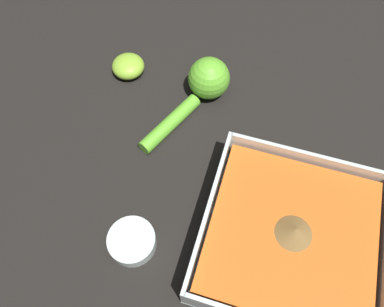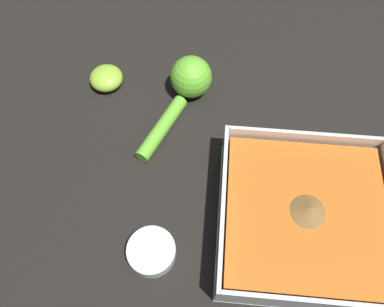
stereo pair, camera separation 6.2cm
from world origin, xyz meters
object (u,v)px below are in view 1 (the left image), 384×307
object	(u,v)px
lemon_squeezer	(203,86)
lemon_half	(128,66)
square_dish	(290,238)
spice_bowl	(132,241)

from	to	relation	value
lemon_squeezer	lemon_half	distance (m)	0.16
square_dish	lemon_half	distance (m)	0.44
spice_bowl	lemon_half	distance (m)	0.35
lemon_squeezer	lemon_half	size ratio (longest dim) A/B	3.26
spice_bowl	lemon_half	xyz separation A→B (m)	(-0.32, -0.13, 0.00)
spice_bowl	lemon_squeezer	world-z (taller)	lemon_squeezer
lemon_squeezer	square_dish	bearing A→B (deg)	-115.59
square_dish	spice_bowl	xyz separation A→B (m)	(0.07, -0.23, -0.02)
spice_bowl	lemon_squeezer	distance (m)	0.31
square_dish	spice_bowl	distance (m)	0.24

